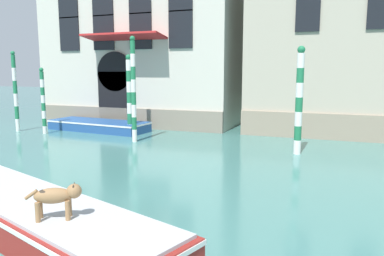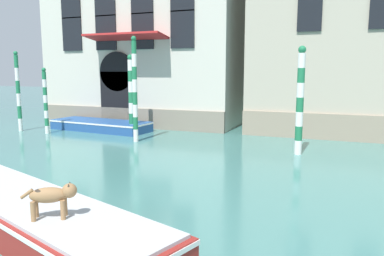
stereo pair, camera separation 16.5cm
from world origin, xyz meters
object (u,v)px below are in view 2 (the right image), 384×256
Objects in this scene: mooring_pole_3 at (18,91)px; mooring_pole_1 at (300,101)px; mooring_pole_2 at (131,95)px; dog_on_deck at (53,195)px; boat_moored_near_palazzo at (101,125)px; boat_foreground at (31,213)px; mooring_pole_0 at (135,89)px; mooring_pole_4 at (45,101)px.

mooring_pole_1 is at bearing -1.72° from mooring_pole_3.
mooring_pole_3 is at bearing -168.54° from mooring_pole_2.
dog_on_deck is 0.14× the size of boat_moored_near_palazzo.
boat_moored_near_palazzo is at bearing 137.68° from boat_foreground.
mooring_pole_0 is at bearing 126.07° from boat_foreground.
mooring_pole_0 is (3.34, -2.11, 2.04)m from boat_moored_near_palazzo.
dog_on_deck is at bearing -46.93° from mooring_pole_4.
mooring_pole_2 is (-8.13, 1.63, -0.06)m from mooring_pole_1.
boat_foreground is at bearing -114.89° from mooring_pole_1.
boat_moored_near_palazzo is at bearing 166.97° from mooring_pole_2.
dog_on_deck is at bearing -10.25° from boat_foreground.
dog_on_deck is at bearing -52.37° from boat_moored_near_palazzo.
dog_on_deck is at bearing -67.47° from mooring_pole_0.
boat_moored_near_palazzo is 1.72× the size of mooring_pole_4.
mooring_pole_1 is (3.00, 9.58, 0.97)m from dog_on_deck.
mooring_pole_3 reaches higher than mooring_pole_1.
mooring_pole_1 is 1.23× the size of mooring_pole_4.
mooring_pole_2 is 6.09m from mooring_pole_3.
mooring_pole_1 is (10.33, -2.14, 1.76)m from boat_moored_near_palazzo.
mooring_pole_3 reaches higher than mooring_pole_4.
mooring_pole_2 is at bearing 83.89° from dog_on_deck.
mooring_pole_1 is at bearing 83.66° from boat_foreground.
boat_foreground is 1.30× the size of boat_moored_near_palazzo.
boat_foreground is at bearing -43.27° from mooring_pole_3.
mooring_pole_1 is at bearing -1.44° from mooring_pole_4.
boat_foreground is 8.99× the size of dog_on_deck.
mooring_pole_1 reaches higher than boat_foreground.
mooring_pole_1 is 14.11m from mooring_pole_3.
mooring_pole_0 is at bearing -26.66° from boat_moored_near_palazzo.
mooring_pole_0 is at bearing -54.41° from mooring_pole_2.
mooring_pole_3 is at bearing 178.28° from mooring_pole_1.
mooring_pole_0 is 1.18× the size of mooring_pole_2.
boat_moored_near_palazzo is at bearing 168.28° from mooring_pole_1.
boat_foreground is 13.77m from mooring_pole_3.
boat_foreground is 1.49m from dog_on_deck.
mooring_pole_4 is (1.87, -0.12, -0.42)m from mooring_pole_3.
mooring_pole_3 is at bearing -149.90° from boat_moored_near_palazzo.
mooring_pole_0 is at bearing -3.16° from mooring_pole_3.
mooring_pole_2 is at bearing 168.63° from mooring_pole_1.
boat_moored_near_palazzo is at bearing 91.32° from dog_on_deck.
mooring_pole_3 is (-3.77, -1.72, 1.80)m from boat_moored_near_palazzo.
mooring_pole_1 is at bearing -6.12° from boat_moored_near_palazzo.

